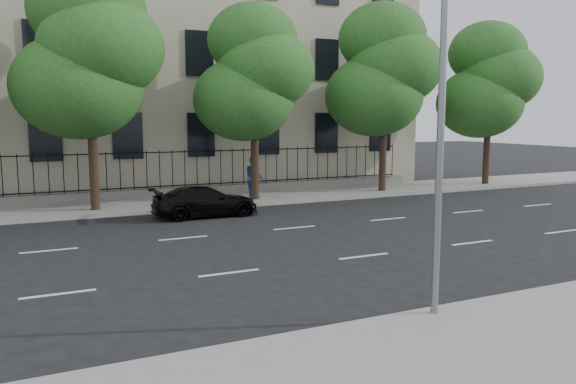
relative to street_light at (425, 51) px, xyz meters
name	(u,v)px	position (x,y,z in m)	size (l,w,h in m)	color
ground	(268,303)	(-2.50, 1.77, -5.15)	(120.00, 120.00, 0.00)	black
near_sidewalk	(375,378)	(-2.50, -2.23, -5.07)	(60.00, 4.00, 0.15)	gray
far_sidewalk	(142,205)	(-2.50, 15.77, -5.07)	(60.00, 4.00, 0.15)	gray
lane_markings	(203,253)	(-2.50, 6.52, -5.14)	(49.60, 4.62, 0.01)	silver
masonry_building	(105,24)	(-2.50, 24.72, 3.87)	(34.60, 12.11, 18.50)	#B9AE93
iron_fence	(134,188)	(-2.50, 17.47, -4.50)	(30.00, 0.50, 2.20)	slate
street_light	(425,51)	(0.00, 0.00, 0.00)	(0.25, 3.32, 8.05)	slate
tree_c	(89,53)	(-4.46, 15.13, 1.26)	(5.89, 5.50, 9.80)	#382619
tree_d	(254,73)	(2.54, 15.13, 0.69)	(5.34, 4.94, 8.84)	#382619
tree_e	(383,71)	(9.54, 15.13, 1.05)	(5.71, 5.31, 9.46)	#382619
tree_f	(488,81)	(16.54, 15.13, 0.73)	(5.52, 5.12, 9.01)	#382619
black_sedan	(205,201)	(-0.67, 12.32, -4.55)	(1.69, 4.15, 1.21)	black
pedestrian_far	(254,176)	(2.64, 15.41, -4.01)	(0.96, 0.75, 1.98)	navy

